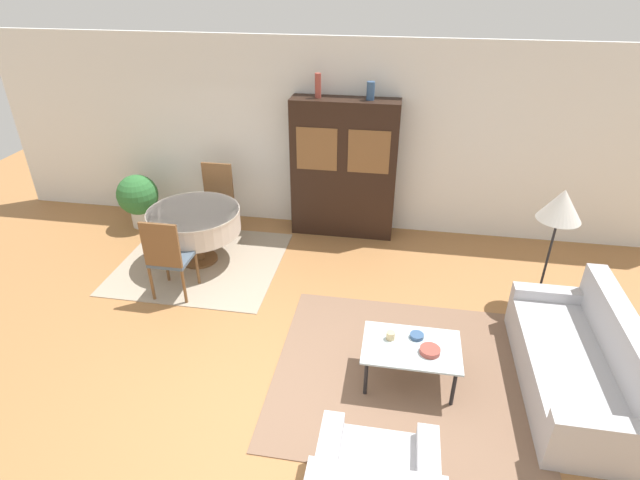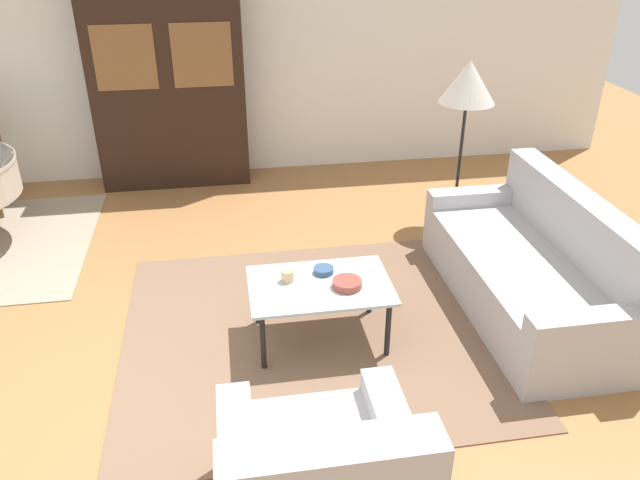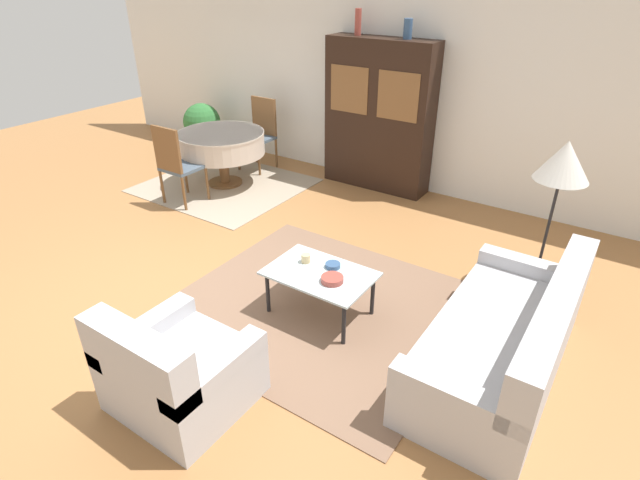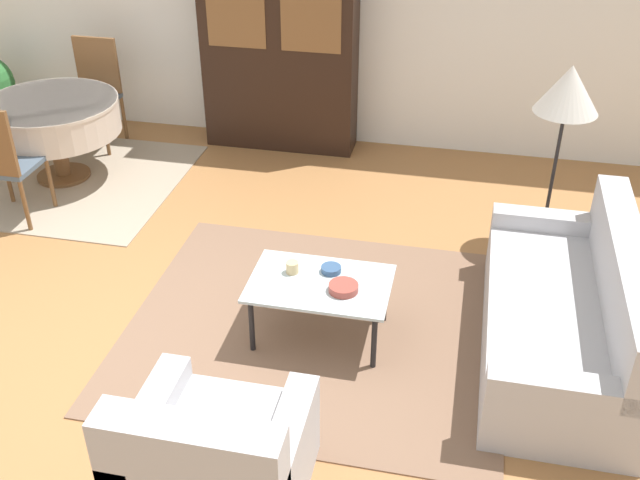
{
  "view_description": "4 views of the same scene",
  "coord_description": "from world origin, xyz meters",
  "px_view_note": "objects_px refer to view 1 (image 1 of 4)",
  "views": [
    {
      "loc": [
        0.97,
        -3.15,
        3.57
      ],
      "look_at": [
        0.2,
        1.4,
        0.95
      ],
      "focal_mm": 28.0,
      "sensor_mm": 36.0,
      "label": 1
    },
    {
      "loc": [
        0.67,
        -2.83,
        2.56
      ],
      "look_at": [
        1.22,
        0.48,
        0.75
      ],
      "focal_mm": 35.0,
      "sensor_mm": 36.0,
      "label": 2
    },
    {
      "loc": [
        3.23,
        -2.52,
        2.74
      ],
      "look_at": [
        1.22,
        0.48,
        0.75
      ],
      "focal_mm": 28.0,
      "sensor_mm": 36.0,
      "label": 3
    },
    {
      "loc": [
        2.04,
        -3.34,
        3.19
      ],
      "look_at": [
        1.22,
        0.48,
        0.75
      ],
      "focal_mm": 42.0,
      "sensor_mm": 36.0,
      "label": 4
    }
  ],
  "objects_px": {
    "vase_tall": "(318,86)",
    "display_cabinet": "(344,169)",
    "dining_chair_near": "(167,255)",
    "bowl": "(430,351)",
    "couch": "(581,366)",
    "dining_chair_far": "(217,196)",
    "dining_table": "(194,221)",
    "cup": "(391,335)",
    "vase_short": "(371,91)",
    "bowl_small": "(417,336)",
    "floor_lamp": "(561,208)",
    "coffee_table": "(411,350)",
    "potted_plant": "(138,197)"
  },
  "relations": [
    {
      "from": "floor_lamp",
      "to": "bowl",
      "type": "xyz_separation_m",
      "value": [
        -1.32,
        -1.59,
        -0.79
      ]
    },
    {
      "from": "couch",
      "to": "dining_chair_far",
      "type": "distance_m",
      "value": 5.0
    },
    {
      "from": "dining_table",
      "to": "floor_lamp",
      "type": "distance_m",
      "value": 4.35
    },
    {
      "from": "bowl_small",
      "to": "couch",
      "type": "bearing_deg",
      "value": 0.64
    },
    {
      "from": "dining_chair_far",
      "to": "bowl",
      "type": "bearing_deg",
      "value": 138.5
    },
    {
      "from": "dining_table",
      "to": "cup",
      "type": "height_order",
      "value": "dining_table"
    },
    {
      "from": "dining_chair_far",
      "to": "display_cabinet",
      "type": "bearing_deg",
      "value": -169.24
    },
    {
      "from": "dining_table",
      "to": "bowl",
      "type": "xyz_separation_m",
      "value": [
        2.97,
        -1.81,
        -0.14
      ]
    },
    {
      "from": "bowl",
      "to": "display_cabinet",
      "type": "bearing_deg",
      "value": 111.69
    },
    {
      "from": "dining_table",
      "to": "floor_lamp",
      "type": "relative_size",
      "value": 0.81
    },
    {
      "from": "dining_chair_near",
      "to": "bowl_small",
      "type": "height_order",
      "value": "dining_chair_near"
    },
    {
      "from": "bowl_small",
      "to": "vase_tall",
      "type": "distance_m",
      "value": 3.54
    },
    {
      "from": "dining_table",
      "to": "dining_chair_near",
      "type": "relative_size",
      "value": 1.15
    },
    {
      "from": "display_cabinet",
      "to": "potted_plant",
      "type": "relative_size",
      "value": 2.43
    },
    {
      "from": "coffee_table",
      "to": "vase_short",
      "type": "height_order",
      "value": "vase_short"
    },
    {
      "from": "couch",
      "to": "dining_chair_near",
      "type": "height_order",
      "value": "dining_chair_near"
    },
    {
      "from": "dining_table",
      "to": "vase_short",
      "type": "relative_size",
      "value": 5.13
    },
    {
      "from": "cup",
      "to": "dining_table",
      "type": "bearing_deg",
      "value": 147.28
    },
    {
      "from": "vase_tall",
      "to": "display_cabinet",
      "type": "bearing_deg",
      "value": -0.15
    },
    {
      "from": "dining_table",
      "to": "bowl_small",
      "type": "xyz_separation_m",
      "value": [
        2.85,
        -1.62,
        -0.15
      ]
    },
    {
      "from": "couch",
      "to": "floor_lamp",
      "type": "height_order",
      "value": "floor_lamp"
    },
    {
      "from": "display_cabinet",
      "to": "vase_short",
      "type": "distance_m",
      "value": 1.14
    },
    {
      "from": "vase_short",
      "to": "coffee_table",
      "type": "bearing_deg",
      "value": -76.54
    },
    {
      "from": "bowl",
      "to": "dining_chair_far",
      "type": "bearing_deg",
      "value": 138.5
    },
    {
      "from": "dining_chair_far",
      "to": "bowl_small",
      "type": "bearing_deg",
      "value": 139.51
    },
    {
      "from": "coffee_table",
      "to": "floor_lamp",
      "type": "bearing_deg",
      "value": 45.84
    },
    {
      "from": "dining_table",
      "to": "vase_tall",
      "type": "relative_size",
      "value": 3.78
    },
    {
      "from": "bowl_small",
      "to": "potted_plant",
      "type": "bearing_deg",
      "value": 149.15
    },
    {
      "from": "dining_table",
      "to": "cup",
      "type": "xyz_separation_m",
      "value": [
        2.61,
        -1.68,
        -0.13
      ]
    },
    {
      "from": "display_cabinet",
      "to": "bowl_small",
      "type": "distance_m",
      "value": 3.02
    },
    {
      "from": "bowl",
      "to": "vase_tall",
      "type": "height_order",
      "value": "vase_tall"
    },
    {
      "from": "coffee_table",
      "to": "floor_lamp",
      "type": "xyz_separation_m",
      "value": [
        1.49,
        1.53,
        0.85
      ]
    },
    {
      "from": "floor_lamp",
      "to": "dining_chair_far",
      "type": "bearing_deg",
      "value": 166.41
    },
    {
      "from": "dining_chair_far",
      "to": "dining_table",
      "type": "bearing_deg",
      "value": 90.0
    },
    {
      "from": "dining_chair_near",
      "to": "bowl_small",
      "type": "relative_size",
      "value": 7.87
    },
    {
      "from": "vase_tall",
      "to": "potted_plant",
      "type": "height_order",
      "value": "vase_tall"
    },
    {
      "from": "couch",
      "to": "dining_table",
      "type": "height_order",
      "value": "couch"
    },
    {
      "from": "display_cabinet",
      "to": "bowl_small",
      "type": "xyz_separation_m",
      "value": [
        1.06,
        -2.78,
        -0.53
      ]
    },
    {
      "from": "dining_chair_far",
      "to": "bowl",
      "type": "xyz_separation_m",
      "value": [
        2.97,
        -2.63,
        -0.13
      ]
    },
    {
      "from": "display_cabinet",
      "to": "bowl",
      "type": "bearing_deg",
      "value": -68.31
    },
    {
      "from": "bowl_small",
      "to": "floor_lamp",
      "type": "bearing_deg",
      "value": 44.14
    },
    {
      "from": "cup",
      "to": "vase_tall",
      "type": "distance_m",
      "value": 3.49
    },
    {
      "from": "dining_chair_near",
      "to": "potted_plant",
      "type": "relative_size",
      "value": 1.28
    },
    {
      "from": "dining_chair_far",
      "to": "vase_short",
      "type": "relative_size",
      "value": 4.47
    },
    {
      "from": "couch",
      "to": "dining_table",
      "type": "bearing_deg",
      "value": 69.87
    },
    {
      "from": "floor_lamp",
      "to": "couch",
      "type": "bearing_deg",
      "value": -87.17
    },
    {
      "from": "dining_chair_near",
      "to": "bowl",
      "type": "relative_size",
      "value": 5.51
    },
    {
      "from": "couch",
      "to": "display_cabinet",
      "type": "xyz_separation_m",
      "value": [
        -2.57,
        2.76,
        0.69
      ]
    },
    {
      "from": "vase_short",
      "to": "bowl_small",
      "type": "bearing_deg",
      "value": -75.04
    },
    {
      "from": "dining_table",
      "to": "vase_short",
      "type": "bearing_deg",
      "value": 28.81
    }
  ]
}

